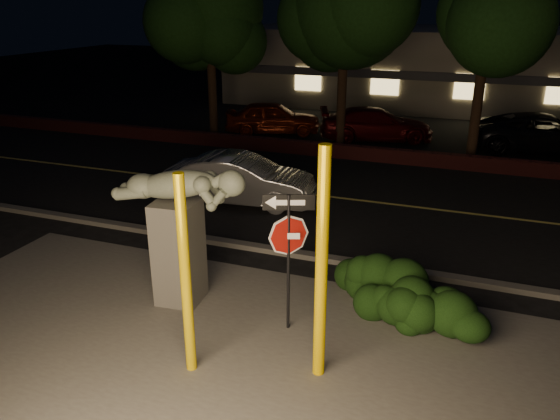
# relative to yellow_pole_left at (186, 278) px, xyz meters

# --- Properties ---
(ground) EXTENTS (90.00, 90.00, 0.00)m
(ground) POSITION_rel_yellow_pole_left_xyz_m (1.09, 11.49, -1.60)
(ground) COLOR black
(ground) RESTS_ON ground
(patio) EXTENTS (14.00, 6.00, 0.02)m
(patio) POSITION_rel_yellow_pole_left_xyz_m (1.09, 0.49, -1.59)
(patio) COLOR #4C4944
(patio) RESTS_ON ground
(road) EXTENTS (80.00, 8.00, 0.01)m
(road) POSITION_rel_yellow_pole_left_xyz_m (1.09, 8.49, -1.60)
(road) COLOR black
(road) RESTS_ON ground
(lane_marking) EXTENTS (80.00, 0.12, 0.00)m
(lane_marking) POSITION_rel_yellow_pole_left_xyz_m (1.09, 8.49, -1.59)
(lane_marking) COLOR gold
(lane_marking) RESTS_ON road
(curb) EXTENTS (80.00, 0.25, 0.12)m
(curb) POSITION_rel_yellow_pole_left_xyz_m (1.09, 4.39, -1.54)
(curb) COLOR #4C4944
(curb) RESTS_ON ground
(brick_wall) EXTENTS (40.00, 0.35, 0.50)m
(brick_wall) POSITION_rel_yellow_pole_left_xyz_m (1.09, 12.79, -1.35)
(brick_wall) COLOR #411515
(brick_wall) RESTS_ON ground
(parking_lot) EXTENTS (40.00, 12.00, 0.01)m
(parking_lot) POSITION_rel_yellow_pole_left_xyz_m (1.09, 18.49, -1.60)
(parking_lot) COLOR black
(parking_lot) RESTS_ON ground
(building) EXTENTS (22.00, 10.20, 4.00)m
(building) POSITION_rel_yellow_pole_left_xyz_m (1.09, 26.48, 0.40)
(building) COLOR #6F6B58
(building) RESTS_ON ground
(tree_far_a) EXTENTS (4.60, 4.60, 7.43)m
(tree_far_a) POSITION_rel_yellow_pole_left_xyz_m (-6.91, 14.49, 3.74)
(tree_far_a) COLOR black
(tree_far_a) RESTS_ON ground
(yellow_pole_left) EXTENTS (0.16, 0.16, 3.21)m
(yellow_pole_left) POSITION_rel_yellow_pole_left_xyz_m (0.00, 0.00, 0.00)
(yellow_pole_left) COLOR #E1BB09
(yellow_pole_left) RESTS_ON ground
(yellow_pole_right) EXTENTS (0.18, 0.18, 3.63)m
(yellow_pole_right) POSITION_rel_yellow_pole_left_xyz_m (1.89, 0.59, 0.21)
(yellow_pole_right) COLOR #F7C800
(yellow_pole_right) RESTS_ON ground
(signpost) EXTENTS (0.80, 0.32, 2.50)m
(signpost) POSITION_rel_yellow_pole_left_xyz_m (1.03, 1.59, 0.17)
(signpost) COLOR black
(signpost) RESTS_ON ground
(sculpture) EXTENTS (2.52, 0.88, 2.69)m
(sculpture) POSITION_rel_yellow_pole_left_xyz_m (-1.16, 1.81, 0.06)
(sculpture) COLOR #4C4944
(sculpture) RESTS_ON ground
(hedge_center) EXTENTS (2.10, 1.21, 1.03)m
(hedge_center) POSITION_rel_yellow_pole_left_xyz_m (2.18, 3.16, -1.09)
(hedge_center) COLOR black
(hedge_center) RESTS_ON ground
(hedge_right) EXTENTS (1.57, 0.91, 0.99)m
(hedge_right) POSITION_rel_yellow_pole_left_xyz_m (2.75, 2.33, -1.11)
(hedge_right) COLOR black
(hedge_right) RESTS_ON ground
(hedge_far_right) EXTENTS (1.70, 1.33, 1.04)m
(hedge_far_right) POSITION_rel_yellow_pole_left_xyz_m (3.53, 2.38, -1.08)
(hedge_far_right) COLOR black
(hedge_far_right) RESTS_ON ground
(silver_sedan) EXTENTS (4.28, 1.86, 1.37)m
(silver_sedan) POSITION_rel_yellow_pole_left_xyz_m (-2.36, 7.18, -0.92)
(silver_sedan) COLOR silver
(silver_sedan) RESTS_ON ground
(parked_car_red) EXTENTS (4.36, 2.83, 1.38)m
(parked_car_red) POSITION_rel_yellow_pole_left_xyz_m (-4.62, 15.60, -0.91)
(parked_car_red) COLOR maroon
(parked_car_red) RESTS_ON ground
(parked_car_darkred) EXTENTS (4.94, 3.24, 1.33)m
(parked_car_darkred) POSITION_rel_yellow_pole_left_xyz_m (-0.22, 15.91, -0.94)
(parked_car_darkred) COLOR #430709
(parked_car_darkred) RESTS_ON ground
(parked_car_dark) EXTENTS (5.44, 3.01, 1.44)m
(parked_car_dark) POSITION_rel_yellow_pole_left_xyz_m (6.12, 16.27, -0.88)
(parked_car_dark) COLOR black
(parked_car_dark) RESTS_ON ground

